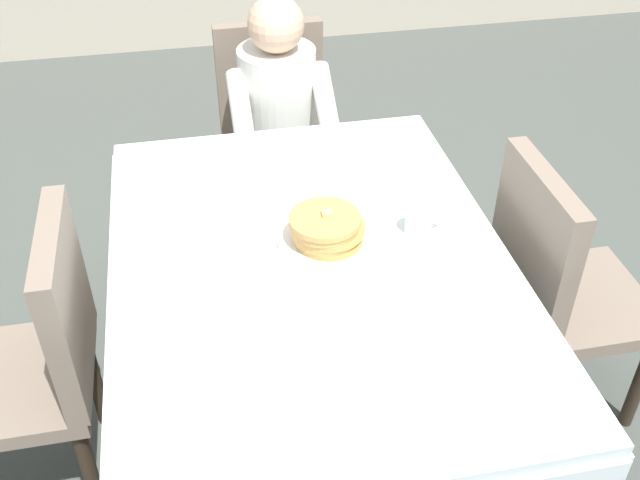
{
  "coord_description": "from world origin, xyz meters",
  "views": [
    {
      "loc": [
        -0.29,
        -1.58,
        2.04
      ],
      "look_at": [
        0.03,
        0.02,
        0.79
      ],
      "focal_mm": 41.68,
      "sensor_mm": 36.0,
      "label": 1
    }
  ],
  "objects_px": {
    "chair_diner": "(275,124)",
    "plate_breakfast": "(327,242)",
    "breakfast_stack": "(326,228)",
    "fork_left_of_plate": "(261,256)",
    "spoon_near_edge": "(337,320)",
    "chair_left_side": "(41,352)",
    "chair_right_side": "(555,281)",
    "cup_coffee": "(419,220)",
    "knife_right_of_plate": "(393,240)",
    "diner_person": "(280,112)",
    "dining_table_main": "(312,284)"
  },
  "relations": [
    {
      "from": "diner_person",
      "to": "chair_left_side",
      "type": "bearing_deg",
      "value": 50.44
    },
    {
      "from": "chair_right_side",
      "to": "knife_right_of_plate",
      "type": "height_order",
      "value": "chair_right_side"
    },
    {
      "from": "chair_left_side",
      "to": "knife_right_of_plate",
      "type": "xyz_separation_m",
      "value": [
        1.02,
        0.04,
        0.21
      ]
    },
    {
      "from": "diner_person",
      "to": "breakfast_stack",
      "type": "relative_size",
      "value": 5.19
    },
    {
      "from": "cup_coffee",
      "to": "spoon_near_edge",
      "type": "distance_m",
      "value": 0.45
    },
    {
      "from": "chair_left_side",
      "to": "knife_right_of_plate",
      "type": "bearing_deg",
      "value": -87.78
    },
    {
      "from": "diner_person",
      "to": "chair_right_side",
      "type": "distance_m",
      "value": 1.24
    },
    {
      "from": "knife_right_of_plate",
      "to": "spoon_near_edge",
      "type": "height_order",
      "value": "same"
    },
    {
      "from": "fork_left_of_plate",
      "to": "knife_right_of_plate",
      "type": "bearing_deg",
      "value": -96.72
    },
    {
      "from": "fork_left_of_plate",
      "to": "plate_breakfast",
      "type": "bearing_deg",
      "value": -90.71
    },
    {
      "from": "chair_left_side",
      "to": "chair_right_side",
      "type": "bearing_deg",
      "value": -90.0
    },
    {
      "from": "chair_diner",
      "to": "spoon_near_edge",
      "type": "bearing_deg",
      "value": 87.97
    },
    {
      "from": "dining_table_main",
      "to": "chair_left_side",
      "type": "height_order",
      "value": "chair_left_side"
    },
    {
      "from": "chair_diner",
      "to": "fork_left_of_plate",
      "type": "relative_size",
      "value": 5.17
    },
    {
      "from": "chair_diner",
      "to": "plate_breakfast",
      "type": "bearing_deg",
      "value": 89.39
    },
    {
      "from": "diner_person",
      "to": "knife_right_of_plate",
      "type": "xyz_separation_m",
      "value": [
        0.18,
        -0.97,
        0.07
      ]
    },
    {
      "from": "diner_person",
      "to": "knife_right_of_plate",
      "type": "height_order",
      "value": "diner_person"
    },
    {
      "from": "chair_left_side",
      "to": "diner_person",
      "type": "bearing_deg",
      "value": -39.56
    },
    {
      "from": "chair_left_side",
      "to": "fork_left_of_plate",
      "type": "xyz_separation_m",
      "value": [
        0.64,
        0.04,
        0.21
      ]
    },
    {
      "from": "dining_table_main",
      "to": "breakfast_stack",
      "type": "relative_size",
      "value": 7.06
    },
    {
      "from": "chair_left_side",
      "to": "fork_left_of_plate",
      "type": "bearing_deg",
      "value": -86.46
    },
    {
      "from": "cup_coffee",
      "to": "fork_left_of_plate",
      "type": "xyz_separation_m",
      "value": [
        -0.46,
        -0.02,
        -0.04
      ]
    },
    {
      "from": "breakfast_stack",
      "to": "cup_coffee",
      "type": "relative_size",
      "value": 1.91
    },
    {
      "from": "diner_person",
      "to": "chair_left_side",
      "type": "height_order",
      "value": "diner_person"
    },
    {
      "from": "breakfast_stack",
      "to": "fork_left_of_plate",
      "type": "height_order",
      "value": "breakfast_stack"
    },
    {
      "from": "chair_left_side",
      "to": "spoon_near_edge",
      "type": "relative_size",
      "value": 6.2
    },
    {
      "from": "chair_diner",
      "to": "diner_person",
      "type": "distance_m",
      "value": 0.21
    },
    {
      "from": "chair_left_side",
      "to": "spoon_near_edge",
      "type": "bearing_deg",
      "value": -107.88
    },
    {
      "from": "knife_right_of_plate",
      "to": "cup_coffee",
      "type": "bearing_deg",
      "value": -69.67
    },
    {
      "from": "chair_diner",
      "to": "plate_breakfast",
      "type": "height_order",
      "value": "chair_diner"
    },
    {
      "from": "chair_left_side",
      "to": "fork_left_of_plate",
      "type": "height_order",
      "value": "chair_left_side"
    },
    {
      "from": "chair_right_side",
      "to": "breakfast_stack",
      "type": "bearing_deg",
      "value": -94.48
    },
    {
      "from": "diner_person",
      "to": "breakfast_stack",
      "type": "bearing_deg",
      "value": 89.21
    },
    {
      "from": "breakfast_stack",
      "to": "fork_left_of_plate",
      "type": "relative_size",
      "value": 1.2
    },
    {
      "from": "plate_breakfast",
      "to": "spoon_near_edge",
      "type": "xyz_separation_m",
      "value": [
        -0.04,
        -0.31,
        -0.01
      ]
    },
    {
      "from": "fork_left_of_plate",
      "to": "spoon_near_edge",
      "type": "xyz_separation_m",
      "value": [
        0.15,
        -0.29,
        0.0
      ]
    },
    {
      "from": "fork_left_of_plate",
      "to": "spoon_near_edge",
      "type": "height_order",
      "value": "same"
    },
    {
      "from": "diner_person",
      "to": "chair_right_side",
      "type": "bearing_deg",
      "value": 124.76
    },
    {
      "from": "dining_table_main",
      "to": "spoon_near_edge",
      "type": "bearing_deg",
      "value": -86.31
    },
    {
      "from": "plate_breakfast",
      "to": "spoon_near_edge",
      "type": "height_order",
      "value": "plate_breakfast"
    },
    {
      "from": "plate_breakfast",
      "to": "knife_right_of_plate",
      "type": "xyz_separation_m",
      "value": [
        0.19,
        -0.02,
        -0.01
      ]
    },
    {
      "from": "dining_table_main",
      "to": "chair_left_side",
      "type": "xyz_separation_m",
      "value": [
        -0.77,
        0.0,
        -0.12
      ]
    },
    {
      "from": "chair_diner",
      "to": "breakfast_stack",
      "type": "distance_m",
      "value": 1.15
    },
    {
      "from": "breakfast_stack",
      "to": "cup_coffee",
      "type": "distance_m",
      "value": 0.28
    },
    {
      "from": "dining_table_main",
      "to": "plate_breakfast",
      "type": "height_order",
      "value": "plate_breakfast"
    },
    {
      "from": "dining_table_main",
      "to": "chair_diner",
      "type": "xyz_separation_m",
      "value": [
        0.07,
        1.17,
        -0.12
      ]
    },
    {
      "from": "plate_breakfast",
      "to": "chair_left_side",
      "type": "bearing_deg",
      "value": -175.89
    },
    {
      "from": "chair_right_side",
      "to": "fork_left_of_plate",
      "type": "bearing_deg",
      "value": -92.49
    },
    {
      "from": "diner_person",
      "to": "chair_left_side",
      "type": "relative_size",
      "value": 1.2
    },
    {
      "from": "chair_left_side",
      "to": "chair_right_side",
      "type": "xyz_separation_m",
      "value": [
        1.54,
        0.0,
        0.0
      ]
    }
  ]
}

